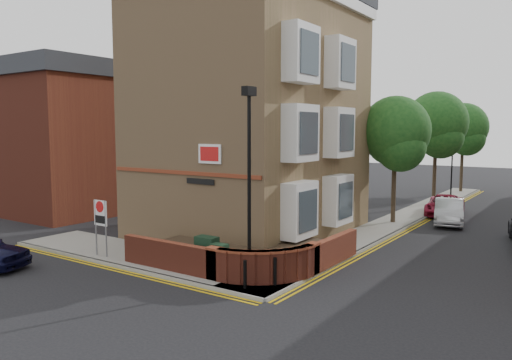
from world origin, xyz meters
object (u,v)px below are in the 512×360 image
(lamppost, at_px, (249,183))
(utility_cabinet_large, at_px, (207,253))
(silver_car_near, at_px, (449,212))
(zone_sign, at_px, (101,217))

(lamppost, relative_size, utility_cabinet_large, 5.25)
(utility_cabinet_large, height_order, silver_car_near, silver_car_near)
(zone_sign, bearing_deg, lamppost, 6.07)
(lamppost, distance_m, zone_sign, 6.85)
(zone_sign, bearing_deg, utility_cabinet_large, 9.69)
(utility_cabinet_large, distance_m, zone_sign, 4.86)
(lamppost, xyz_separation_m, zone_sign, (-6.60, -0.70, -1.70))
(lamppost, height_order, utility_cabinet_large, lamppost)
(zone_sign, relative_size, silver_car_near, 0.54)
(lamppost, xyz_separation_m, utility_cabinet_large, (-1.90, 0.10, -2.62))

